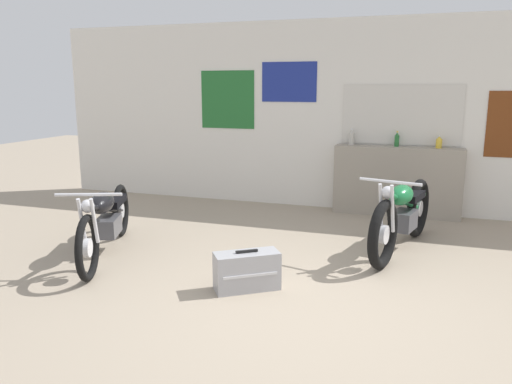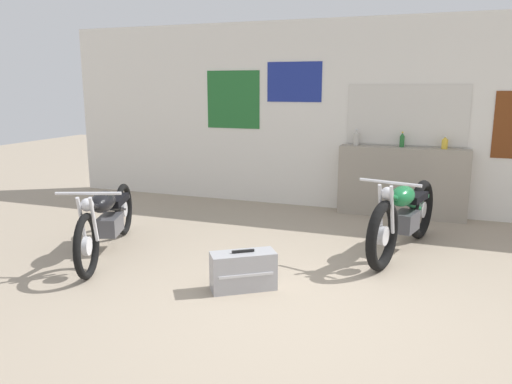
{
  "view_description": "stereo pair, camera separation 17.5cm",
  "coord_description": "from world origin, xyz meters",
  "views": [
    {
      "loc": [
        0.81,
        -3.82,
        1.84
      ],
      "look_at": [
        -0.86,
        1.27,
        0.7
      ],
      "focal_mm": 35.0,
      "sensor_mm": 36.0,
      "label": 1
    },
    {
      "loc": [
        0.98,
        -3.76,
        1.84
      ],
      "look_at": [
        -0.86,
        1.27,
        0.7
      ],
      "focal_mm": 35.0,
      "sensor_mm": 36.0,
      "label": 2
    }
  ],
  "objects": [
    {
      "name": "ground_plane",
      "position": [
        0.0,
        0.0,
        0.0
      ],
      "size": [
        24.0,
        24.0,
        0.0
      ],
      "primitive_type": "plane",
      "color": "gray"
    },
    {
      "name": "wall_back",
      "position": [
        0.01,
        3.68,
        1.4
      ],
      "size": [
        10.0,
        0.07,
        2.8
      ],
      "color": "silver",
      "rests_on": "ground_plane"
    },
    {
      "name": "sill_counter",
      "position": [
        0.53,
        3.5,
        0.5
      ],
      "size": [
        1.78,
        0.28,
        0.99
      ],
      "color": "gray",
      "rests_on": "ground_plane"
    },
    {
      "name": "bottle_leftmost",
      "position": [
        -0.14,
        3.54,
        1.1
      ],
      "size": [
        0.08,
        0.08,
        0.24
      ],
      "color": "#B7B2A8",
      "rests_on": "sill_counter"
    },
    {
      "name": "bottle_left_center",
      "position": [
        0.5,
        3.54,
        1.09
      ],
      "size": [
        0.06,
        0.06,
        0.22
      ],
      "color": "#23662D",
      "rests_on": "sill_counter"
    },
    {
      "name": "bottle_center",
      "position": [
        1.07,
        3.51,
        1.07
      ],
      "size": [
        0.08,
        0.08,
        0.18
      ],
      "color": "gold",
      "rests_on": "sill_counter"
    },
    {
      "name": "motorcycle_green",
      "position": [
        0.68,
        1.85,
        0.42
      ],
      "size": [
        0.75,
        2.01,
        0.9
      ],
      "color": "black",
      "rests_on": "ground_plane"
    },
    {
      "name": "motorcycle_black",
      "position": [
        -2.41,
        0.69,
        0.41
      ],
      "size": [
        0.93,
        2.0,
        0.83
      ],
      "color": "black",
      "rests_on": "ground_plane"
    },
    {
      "name": "hard_case_silver",
      "position": [
        -0.62,
        0.26,
        0.18
      ],
      "size": [
        0.62,
        0.54,
        0.38
      ],
      "color": "#9E9EA3",
      "rests_on": "ground_plane"
    }
  ]
}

